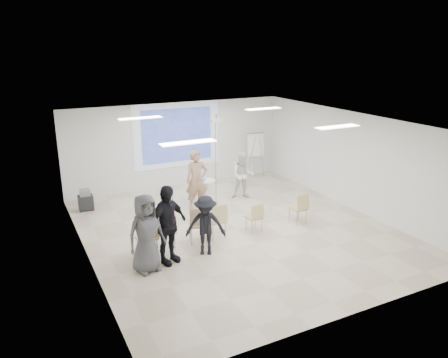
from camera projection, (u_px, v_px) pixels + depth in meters
name	position (u px, v px, depth m)	size (l,w,h in m)	color
floor	(237.00, 231.00, 12.16)	(8.00, 9.00, 0.10)	beige
ceiling	(238.00, 121.00, 11.23)	(8.00, 9.00, 0.10)	white
wall_back	(177.00, 144.00, 15.57)	(8.00, 0.10, 3.00)	silver
wall_left	(82.00, 202.00, 9.95)	(0.10, 9.00, 3.00)	silver
wall_right	(353.00, 161.00, 13.44)	(0.10, 9.00, 3.00)	silver
projection_halo	(177.00, 135.00, 15.41)	(3.20, 0.01, 2.30)	silver
projection_image	(177.00, 135.00, 15.40)	(2.60, 0.01, 1.90)	#3048A4
pedestal_table	(206.00, 190.00, 14.11)	(0.81, 0.81, 0.77)	silver
player_left	(197.00, 177.00, 13.29)	(0.78, 0.53, 2.15)	tan
player_right	(243.00, 173.00, 14.40)	(0.83, 0.66, 1.72)	white
controller_left	(199.00, 163.00, 13.48)	(0.04, 0.11, 0.04)	white
controller_right	(235.00, 163.00, 14.44)	(0.04, 0.13, 0.04)	white
chair_far_left	(149.00, 236.00, 10.43)	(0.54, 0.56, 0.93)	tan
chair_left_mid	(166.00, 230.00, 10.78)	(0.47, 0.50, 0.92)	tan
chair_left_inner	(198.00, 222.00, 11.13)	(0.59, 0.61, 1.00)	tan
chair_center	(218.00, 218.00, 11.42)	(0.45, 0.48, 0.96)	tan
chair_right_inner	(255.00, 216.00, 11.82)	(0.40, 0.43, 0.83)	tan
chair_right_far	(300.00, 206.00, 12.37)	(0.46, 0.49, 0.90)	tan
red_jacket	(168.00, 225.00, 10.61)	(0.42, 0.10, 0.40)	#A81E14
laptop	(198.00, 222.00, 11.24)	(0.37, 0.27, 0.03)	black
audience_left	(167.00, 219.00, 10.01)	(1.27, 0.76, 2.19)	black
audience_mid	(205.00, 222.00, 10.50)	(1.10, 0.60, 1.70)	black
audience_outer	(146.00, 229.00, 9.66)	(1.00, 0.66, 2.04)	#555459
flipchart_easel	(256.00, 145.00, 16.47)	(0.75, 0.58, 1.76)	gray
av_cart	(86.00, 201.00, 13.47)	(0.47, 0.38, 0.67)	black
ceiling_projector	(216.00, 125.00, 12.66)	(0.30, 0.25, 3.00)	white
fluor_panel_nw	(140.00, 118.00, 12.10)	(1.20, 0.30, 0.02)	white
fluor_panel_ne	(263.00, 109.00, 13.82)	(1.20, 0.30, 0.02)	white
fluor_panel_sw	(188.00, 143.00, 9.12)	(1.20, 0.30, 0.02)	white
fluor_panel_se	(337.00, 127.00, 10.84)	(1.20, 0.30, 0.02)	white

